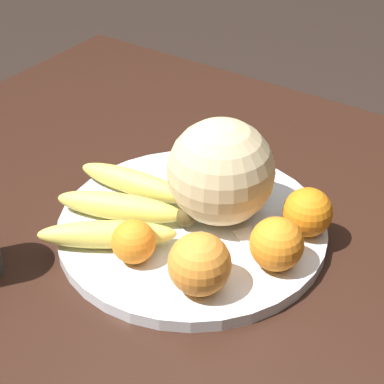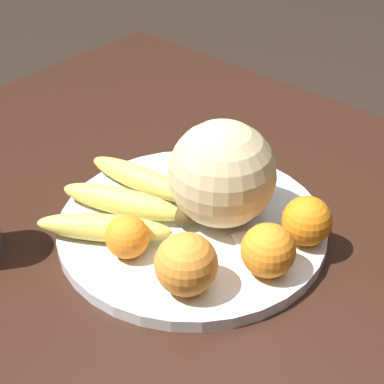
# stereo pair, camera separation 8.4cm
# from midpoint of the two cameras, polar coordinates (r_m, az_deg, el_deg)

# --- Properties ---
(kitchen_table) EXTENTS (1.29, 0.92, 0.77)m
(kitchen_table) POSITION_cam_midpoint_polar(r_m,az_deg,el_deg) (0.93, 6.37, -10.48)
(kitchen_table) COLOR black
(kitchen_table) RESTS_ON ground_plane
(fruit_bowl) EXTENTS (0.37, 0.37, 0.02)m
(fruit_bowl) POSITION_cam_midpoint_polar(r_m,az_deg,el_deg) (0.88, 2.75, -3.16)
(fruit_bowl) COLOR silver
(fruit_bowl) RESTS_ON kitchen_table
(melon) EXTENTS (0.14, 0.14, 0.14)m
(melon) POSITION_cam_midpoint_polar(r_m,az_deg,el_deg) (0.84, 5.56, 1.53)
(melon) COLOR #C6B284
(melon) RESTS_ON fruit_bowl
(banana_bunch) EXTENTS (0.22, 0.21, 0.04)m
(banana_bunch) POSITION_cam_midpoint_polar(r_m,az_deg,el_deg) (0.87, -3.29, -1.03)
(banana_bunch) COLOR #473819
(banana_bunch) RESTS_ON fruit_bowl
(orange_front_left) EXTENTS (0.07, 0.07, 0.07)m
(orange_front_left) POSITION_cam_midpoint_polar(r_m,az_deg,el_deg) (0.79, 9.87, -5.26)
(orange_front_left) COLOR orange
(orange_front_left) RESTS_ON fruit_bowl
(orange_front_right) EXTENTS (0.06, 0.06, 0.06)m
(orange_front_right) POSITION_cam_midpoint_polar(r_m,az_deg,el_deg) (0.80, -2.80, -4.11)
(orange_front_right) COLOR orange
(orange_front_right) RESTS_ON fruit_bowl
(orange_mid_center) EXTENTS (0.07, 0.07, 0.07)m
(orange_mid_center) POSITION_cam_midpoint_polar(r_m,az_deg,el_deg) (0.84, 13.02, -2.63)
(orange_mid_center) COLOR orange
(orange_mid_center) RESTS_ON fruit_bowl
(orange_back_left) EXTENTS (0.08, 0.08, 0.08)m
(orange_back_left) POSITION_cam_midpoint_polar(r_m,az_deg,el_deg) (0.75, 2.70, -6.55)
(orange_back_left) COLOR orange
(orange_back_left) RESTS_ON fruit_bowl
(produce_tag) EXTENTS (0.08, 0.07, 0.00)m
(produce_tag) POSITION_cam_midpoint_polar(r_m,az_deg,el_deg) (0.83, 8.13, -5.40)
(produce_tag) COLOR white
(produce_tag) RESTS_ON fruit_bowl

